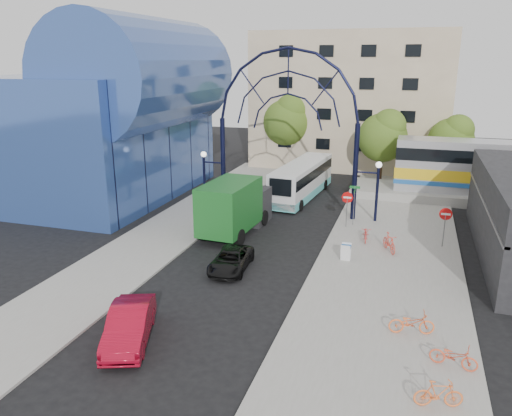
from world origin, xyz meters
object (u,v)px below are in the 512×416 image
(do_not_enter_sign, at_px, (445,218))
(gateway_arch, at_px, (288,99))
(tree_north_a, at_px, (384,135))
(bike_near_a, at_px, (366,234))
(red_sedan, at_px, (129,325))
(bike_far_a, at_px, (412,323))
(tree_north_c, at_px, (452,138))
(black_suv, at_px, (231,260))
(green_truck, at_px, (236,206))
(city_bus, at_px, (302,180))
(bike_far_b, at_px, (439,394))
(street_name_sign, at_px, (354,197))
(stop_sign, at_px, (347,201))
(bike_far_c, at_px, (454,356))
(tree_north_b, at_px, (288,119))
(sandwich_board, at_px, (346,250))
(bike_near_b, at_px, (389,243))

(do_not_enter_sign, bearing_deg, gateway_arch, 160.01)
(tree_north_a, bearing_deg, bike_near_a, -89.12)
(red_sedan, distance_m, bike_far_a, 11.76)
(tree_north_c, bearing_deg, black_suv, -116.47)
(gateway_arch, relative_size, green_truck, 1.85)
(city_bus, height_order, bike_far_b, city_bus)
(street_name_sign, relative_size, tree_north_a, 0.40)
(gateway_arch, height_order, bike_near_a, gateway_arch)
(tree_north_c, bearing_deg, gateway_arch, -131.04)
(stop_sign, distance_m, red_sedan, 18.42)
(bike_far_c, bearing_deg, bike_near_a, 30.46)
(tree_north_b, xyz_separation_m, green_truck, (1.67, -20.90, -3.44))
(black_suv, bearing_deg, bike_far_c, -33.55)
(stop_sign, bearing_deg, bike_far_c, -68.24)
(sandwich_board, height_order, tree_north_a, tree_north_a)
(red_sedan, bearing_deg, green_truck, 71.16)
(black_suv, relative_size, bike_far_a, 2.13)
(do_not_enter_sign, height_order, bike_far_a, do_not_enter_sign)
(black_suv, bearing_deg, bike_far_a, -27.97)
(stop_sign, distance_m, bike_near_b, 5.10)
(street_name_sign, bearing_deg, bike_near_a, -68.21)
(sandwich_board, bearing_deg, tree_north_b, 111.59)
(city_bus, bearing_deg, bike_near_b, -49.41)
(street_name_sign, bearing_deg, green_truck, -154.26)
(sandwich_board, height_order, bike_near_a, sandwich_board)
(sandwich_board, relative_size, red_sedan, 0.22)
(street_name_sign, height_order, bike_near_b, street_name_sign)
(stop_sign, bearing_deg, bike_near_a, -56.02)
(bike_far_c, bearing_deg, tree_north_c, 8.93)
(stop_sign, height_order, street_name_sign, street_name_sign)
(tree_north_c, xyz_separation_m, bike_near_b, (-4.23, -19.76, -3.60))
(tree_north_b, distance_m, bike_near_b, 25.16)
(street_name_sign, height_order, bike_far_a, street_name_sign)
(bike_far_a, bearing_deg, do_not_enter_sign, -20.45)
(tree_north_b, bearing_deg, bike_far_b, -68.38)
(stop_sign, xyz_separation_m, red_sedan, (-6.53, -17.18, -1.25))
(bike_near_b, distance_m, bike_far_c, 11.80)
(green_truck, distance_m, bike_far_c, 18.00)
(bike_near_a, distance_m, bike_near_b, 2.14)
(tree_north_b, xyz_separation_m, bike_far_c, (14.77, -33.18, -4.69))
(bike_near_b, relative_size, bike_far_c, 1.06)
(green_truck, height_order, bike_near_a, green_truck)
(stop_sign, relative_size, tree_north_b, 0.31)
(stop_sign, relative_size, green_truck, 0.34)
(bike_near_a, bearing_deg, green_truck, 178.89)
(black_suv, bearing_deg, sandwich_board, 22.52)
(green_truck, relative_size, red_sedan, 1.63)
(green_truck, xyz_separation_m, bike_far_c, (13.10, -12.28, -1.24))
(street_name_sign, bearing_deg, tree_north_a, 86.04)
(gateway_arch, height_order, tree_north_c, gateway_arch)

